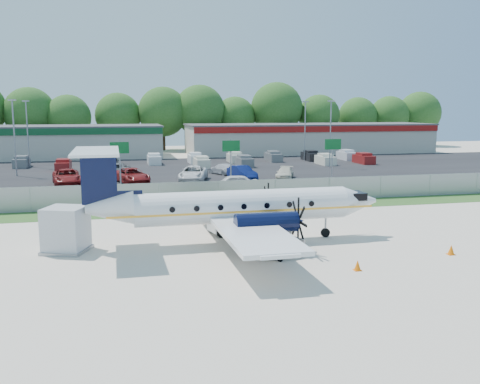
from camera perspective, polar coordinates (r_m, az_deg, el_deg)
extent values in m
plane|color=beige|center=(32.03, 2.45, -5.71)|extent=(170.00, 170.00, 0.00)
cube|color=#2D561E|center=(43.43, -1.80, -1.78)|extent=(170.00, 4.00, 0.02)
cube|color=black|center=(50.21, -3.37, -0.32)|extent=(170.00, 8.00, 0.02)
cube|color=black|center=(70.80, -6.26, 2.36)|extent=(170.00, 32.00, 0.02)
cube|color=gray|center=(45.19, -2.30, -0.08)|extent=(120.00, 0.02, 1.90)
cube|color=gray|center=(45.05, -2.31, 1.15)|extent=(120.00, 0.06, 0.06)
cube|color=gray|center=(45.35, -2.29, -1.27)|extent=(120.00, 0.06, 0.06)
cube|color=#BBB6A9|center=(93.34, -22.82, 4.84)|extent=(46.00, 12.00, 5.00)
cube|color=#474749|center=(93.21, -22.92, 6.45)|extent=(46.40, 12.40, 0.24)
cube|color=#0F4723|center=(87.23, -23.56, 5.87)|extent=(46.00, 0.20, 1.00)
cube|color=#BBB6A9|center=(98.21, 7.42, 5.64)|extent=(44.00, 12.00, 5.00)
cube|color=#474749|center=(98.10, 7.45, 7.17)|extent=(44.40, 12.40, 0.24)
cube|color=maroon|center=(92.43, 8.78, 6.65)|extent=(44.00, 0.20, 1.00)
cylinder|color=gray|center=(53.14, -12.67, 2.70)|extent=(0.14, 0.14, 5.00)
cube|color=#0C5923|center=(52.83, -12.74, 4.62)|extent=(1.80, 0.08, 1.10)
cylinder|color=gray|center=(54.34, -0.98, 3.05)|extent=(0.14, 0.14, 5.00)
cube|color=#0C5923|center=(54.03, -0.96, 4.94)|extent=(1.80, 0.08, 1.10)
cylinder|color=gray|center=(57.65, 9.78, 3.27)|extent=(0.14, 0.14, 5.00)
cube|color=#0C5923|center=(57.36, 9.89, 5.04)|extent=(1.80, 0.08, 1.10)
cylinder|color=gray|center=(68.93, -22.92, 5.28)|extent=(0.18, 0.18, 9.00)
cube|color=gray|center=(68.84, -23.15, 9.01)|extent=(0.90, 0.35, 0.18)
cylinder|color=gray|center=(73.61, 9.61, 6.05)|extent=(0.18, 0.18, 9.00)
cube|color=gray|center=(73.53, 9.71, 9.55)|extent=(0.90, 0.35, 0.18)
cylinder|color=gray|center=(78.79, -21.71, 5.73)|extent=(0.18, 0.18, 9.00)
cube|color=gray|center=(78.71, -21.90, 8.99)|extent=(0.90, 0.35, 0.18)
cylinder|color=gray|center=(82.92, 6.94, 6.43)|extent=(0.18, 0.18, 9.00)
cube|color=gray|center=(82.85, 7.00, 9.54)|extent=(0.90, 0.35, 0.18)
cylinder|color=white|center=(32.31, 0.29, -1.52)|extent=(12.97, 2.02, 1.97)
cone|color=white|center=(34.87, 12.56, -0.96)|extent=(2.29, 1.98, 1.97)
cone|color=white|center=(31.40, -13.75, -1.70)|extent=(2.70, 1.98, 1.97)
cube|color=black|center=(34.72, 12.27, -0.38)|extent=(0.94, 1.35, 0.47)
cube|color=white|center=(32.30, -0.61, -2.55)|extent=(3.38, 18.27, 0.23)
cylinder|color=black|center=(29.70, 2.83, -3.29)|extent=(3.53, 1.15, 1.14)
cylinder|color=black|center=(35.40, 0.12, -1.27)|extent=(3.53, 1.15, 1.14)
cube|color=black|center=(31.14, -14.82, 1.45)|extent=(1.97, 0.19, 3.01)
cube|color=white|center=(30.99, -15.13, 4.20)|extent=(2.51, 6.44, 0.15)
cylinder|color=gray|center=(34.27, 9.11, -3.68)|extent=(0.12, 0.12, 1.35)
cylinder|color=black|center=(34.35, 9.09, -4.30)|extent=(0.58, 0.19, 0.58)
cylinder|color=black|center=(29.76, 0.68, -6.19)|extent=(0.67, 0.42, 0.66)
cylinder|color=black|center=(35.46, -1.67, -3.71)|extent=(0.67, 0.42, 0.66)
cube|color=white|center=(34.87, -1.06, -3.51)|extent=(2.87, 2.04, 0.73)
cube|color=white|center=(34.95, -0.27, -2.51)|extent=(1.39, 1.55, 0.52)
cube|color=black|center=(35.14, 0.43, -2.42)|extent=(0.40, 1.17, 0.42)
cylinder|color=black|center=(33.84, -1.99, -4.36)|extent=(0.66, 0.34, 0.63)
cylinder|color=black|center=(35.32, -2.99, -3.79)|extent=(0.66, 0.34, 0.63)
cylinder|color=black|center=(34.57, 0.91, -4.06)|extent=(0.66, 0.34, 0.63)
cylinder|color=black|center=(36.02, -0.18, -3.53)|extent=(0.66, 0.34, 0.63)
cube|color=gray|center=(31.87, 3.30, -4.84)|extent=(2.46, 1.70, 0.14)
cube|color=gray|center=(31.67, 1.37, -4.28)|extent=(0.30, 1.36, 0.68)
cube|color=gray|center=(31.95, 5.23, -4.20)|extent=(0.30, 1.36, 0.68)
cylinder|color=black|center=(31.25, 1.99, -5.69)|extent=(0.43, 0.20, 0.41)
cylinder|color=black|center=(32.46, 1.76, -5.14)|extent=(0.43, 0.20, 0.41)
cylinder|color=black|center=(31.46, 4.89, -5.62)|extent=(0.43, 0.20, 0.41)
cylinder|color=black|center=(32.66, 4.54, -5.07)|extent=(0.43, 0.20, 0.41)
cube|color=gray|center=(29.45, 4.79, -6.19)|extent=(2.17, 1.68, 0.11)
cube|color=gray|center=(28.87, 3.33, -5.89)|extent=(0.43, 1.11, 0.57)
cube|color=gray|center=(29.90, 6.21, -5.41)|extent=(0.43, 1.11, 0.57)
cylinder|color=black|center=(28.73, 4.31, -7.10)|extent=(0.36, 0.22, 0.34)
cylinder|color=black|center=(29.56, 3.13, -6.63)|extent=(0.36, 0.22, 0.34)
cylinder|color=black|center=(29.50, 6.45, -6.70)|extent=(0.36, 0.22, 0.34)
cylinder|color=black|center=(30.31, 5.23, -6.26)|extent=(0.36, 0.22, 0.34)
cube|color=silver|center=(31.97, -18.08, -3.81)|extent=(2.76, 2.76, 2.57)
cube|color=gray|center=(32.25, -17.97, -5.89)|extent=(2.98, 2.98, 0.17)
cone|color=orange|center=(32.22, 21.60, -5.74)|extent=(0.38, 0.38, 0.57)
cube|color=orange|center=(32.29, 21.57, -6.20)|extent=(0.40, 0.40, 0.03)
cone|color=orange|center=(27.80, 12.43, -7.64)|extent=(0.36, 0.36, 0.53)
cube|color=orange|center=(27.87, 12.41, -8.14)|extent=(0.38, 0.38, 0.03)
cone|color=orange|center=(43.91, -5.93, -1.41)|extent=(0.31, 0.31, 0.47)
cube|color=orange|center=(43.95, -5.92, -1.69)|extent=(0.33, 0.33, 0.03)
imported|color=silver|center=(51.88, -0.86, -0.02)|extent=(5.21, 2.58, 1.71)
imported|color=beige|center=(58.65, 22.32, 0.35)|extent=(3.78, 1.58, 1.28)
imported|color=maroon|center=(59.78, -17.93, 0.74)|extent=(3.63, 6.36, 1.67)
imported|color=maroon|center=(59.24, -11.44, 0.93)|extent=(4.26, 6.41, 1.63)
imported|color=silver|center=(60.05, -5.00, 1.19)|extent=(4.28, 6.53, 1.67)
imported|color=navy|center=(60.99, 0.22, 1.34)|extent=(2.79, 5.08, 1.59)
imported|color=beige|center=(61.96, 4.80, 1.43)|extent=(3.44, 4.81, 1.29)
imported|color=#595B5E|center=(65.75, -12.87, 1.67)|extent=(3.24, 6.07, 1.62)
imported|color=silver|center=(65.83, -1.85, 1.90)|extent=(3.51, 4.93, 1.33)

